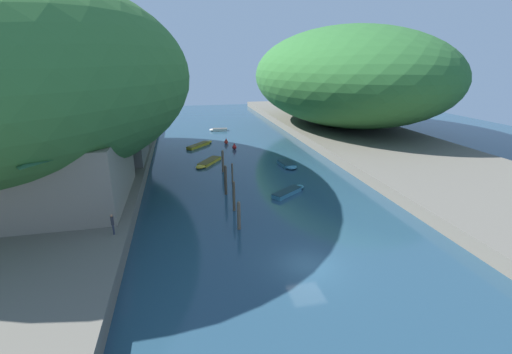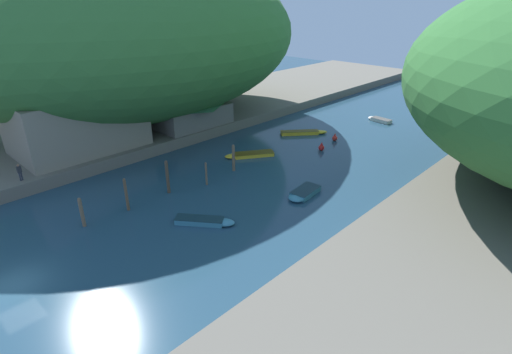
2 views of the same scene
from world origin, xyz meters
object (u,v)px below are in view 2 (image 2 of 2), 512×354
Objects in this scene: waterfront_building at (75,113)px; channel_buoy_far at (335,138)px; boat_yellow_tender at (305,132)px; person_on_quay at (19,171)px; boat_near_quay at (207,221)px; boat_white_cruiser at (303,193)px; boathouse_shed at (191,108)px; boat_navy_launch at (379,120)px; boat_moored_right at (248,155)px; channel_buoy_near at (321,147)px.

waterfront_building reaches higher than channel_buoy_far.
boat_yellow_tender is 34.46m from person_on_quay.
boat_near_quay is 1.15× the size of boat_white_cruiser.
waterfront_building is at bearing 16.58° from boat_white_cruiser.
boat_white_cruiser is 3.99× the size of channel_buoy_far.
boat_yellow_tender is 26.04m from boat_near_quay.
person_on_quay is at bearing -84.29° from boathouse_shed.
person_on_quay reaches higher than boat_navy_launch.
boat_white_cruiser is at bearing -10.64° from boathouse_shed.
boathouse_shed is at bearing -16.69° from boat_white_cruiser.
boat_yellow_tender is 11.39m from boat_moored_right.
boat_near_quay is at bearing -81.66° from channel_buoy_near.
boat_navy_launch is at bearing 64.86° from waterfront_building.
boat_white_cruiser is at bearing -57.40° from person_on_quay.
boathouse_shed is at bearing -156.57° from channel_buoy_near.
boat_yellow_tender is at bearing -56.25° from boat_moored_right.
person_on_quay is at bearing -111.64° from channel_buoy_far.
channel_buoy_near reaches higher than boat_near_quay.
boat_navy_launch is at bearing 56.59° from boathouse_shed.
channel_buoy_near is at bearing -78.91° from channel_buoy_far.
boat_white_cruiser is at bearing 22.64° from waterfront_building.
boat_yellow_tender is at bearing 61.99° from waterfront_building.
channel_buoy_near reaches higher than channel_buoy_far.
boat_near_quay is at bearing -35.34° from boathouse_shed.
boat_moored_right is 11.57m from boat_white_cruiser.
boat_yellow_tender is (11.12, 10.82, -3.49)m from boathouse_shed.
boat_moored_right is (13.57, 13.86, -5.31)m from waterfront_building.
boat_navy_launch is at bearing 93.38° from channel_buoy_near.
channel_buoy_near is 32.82m from person_on_quay.
boat_yellow_tender is 1.48× the size of boat_navy_launch.
boathouse_shed reaches higher than boat_near_quay.
channel_buoy_far is at bearing 55.15° from waterfront_building.
waterfront_building is 3.01× the size of boat_near_quay.
boat_moored_right is (-8.24, 13.27, -0.03)m from boat_near_quay.
person_on_quay is (-8.88, -33.23, 2.08)m from boat_yellow_tender.
boat_yellow_tender is 1.36× the size of boat_white_cruiser.
boat_moored_right is at bearing 45.60° from waterfront_building.
channel_buoy_far is at bearing -72.83° from boat_white_cruiser.
boat_near_quay is 4.38× the size of channel_buoy_near.
waterfront_building is at bearing -125.05° from boat_near_quay.
waterfront_building reaches higher than boat_white_cruiser.
boat_navy_launch is 0.92× the size of boat_white_cruiser.
person_on_quay is at bearing -115.67° from channel_buoy_near.
boathouse_shed is at bearing 80.92° from waterfront_building.
boat_near_quay is 1.25× the size of boat_navy_launch.
boat_moored_right is at bearing -2.88° from boathouse_shed.
waterfront_building is at bearing 78.63° from boat_moored_right.
boathouse_shed is 11.82m from boat_moored_right.
boat_white_cruiser is (6.79, -27.63, 0.02)m from boat_navy_launch.
boat_navy_launch is at bearing -66.89° from boat_moored_right.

